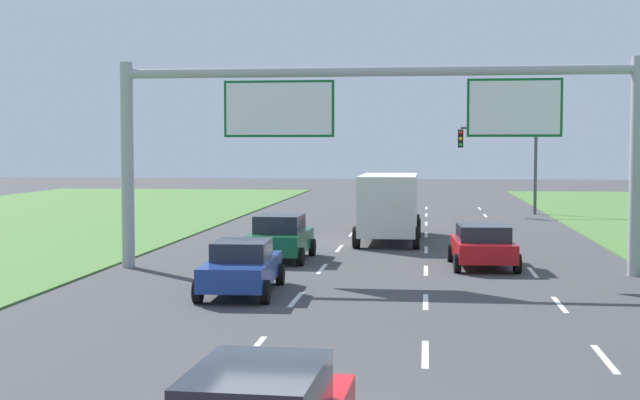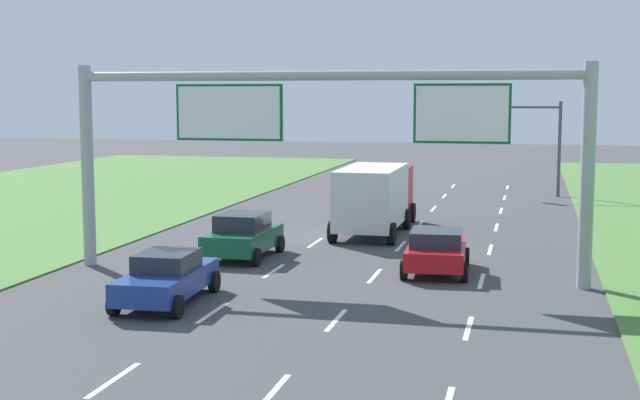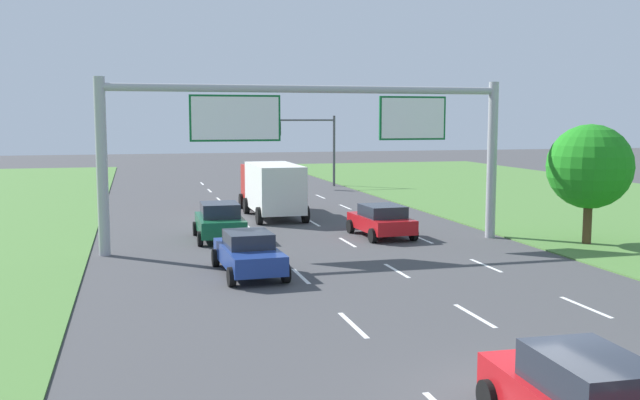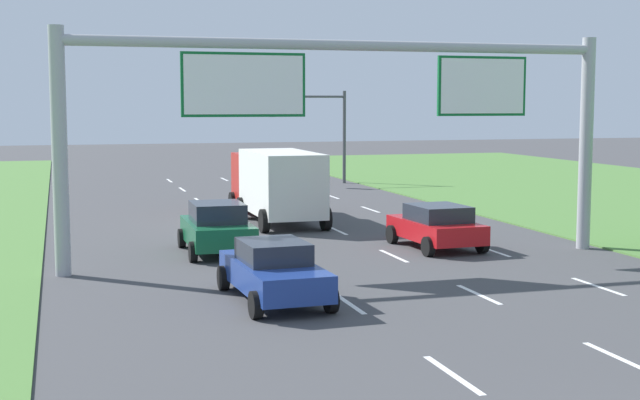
{
  "view_description": "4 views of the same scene",
  "coord_description": "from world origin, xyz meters",
  "px_view_note": "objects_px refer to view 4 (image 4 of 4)",
  "views": [
    {
      "loc": [
        1.75,
        -11.76,
        4.18
      ],
      "look_at": [
        -1.5,
        15.32,
        2.51
      ],
      "focal_mm": 50.0,
      "sensor_mm": 36.0,
      "label": 1
    },
    {
      "loc": [
        6.71,
        -10.7,
        5.99
      ],
      "look_at": [
        0.43,
        15.69,
        2.77
      ],
      "focal_mm": 50.0,
      "sensor_mm": 36.0,
      "label": 2
    },
    {
      "loc": [
        -7.2,
        -11.37,
        5.4
      ],
      "look_at": [
        -0.49,
        14.2,
        2.36
      ],
      "focal_mm": 40.0,
      "sensor_mm": 36.0,
      "label": 3
    },
    {
      "loc": [
        -8.45,
        -8.26,
        4.86
      ],
      "look_at": [
        -0.57,
        18.45,
        1.83
      ],
      "focal_mm": 50.0,
      "sensor_mm": 36.0,
      "label": 4
    }
  ],
  "objects_px": {
    "car_mid_lane": "(274,271)",
    "sign_gantry": "(349,102)",
    "car_lead_silver": "(436,226)",
    "car_near_red": "(217,228)",
    "traffic_light_mast": "(314,120)",
    "box_truck": "(276,182)"
  },
  "relations": [
    {
      "from": "car_mid_lane",
      "to": "sign_gantry",
      "type": "relative_size",
      "value": 0.26
    },
    {
      "from": "car_lead_silver",
      "to": "car_near_red",
      "type": "bearing_deg",
      "value": 168.34
    },
    {
      "from": "sign_gantry",
      "to": "traffic_light_mast",
      "type": "bearing_deg",
      "value": 76.27
    },
    {
      "from": "car_lead_silver",
      "to": "car_mid_lane",
      "type": "bearing_deg",
      "value": -141.72
    },
    {
      "from": "car_near_red",
      "to": "car_mid_lane",
      "type": "bearing_deg",
      "value": -88.2
    },
    {
      "from": "box_truck",
      "to": "sign_gantry",
      "type": "distance_m",
      "value": 10.27
    },
    {
      "from": "car_mid_lane",
      "to": "car_near_red",
      "type": "bearing_deg",
      "value": 88.49
    },
    {
      "from": "sign_gantry",
      "to": "car_lead_silver",
      "type": "bearing_deg",
      "value": 21.58
    },
    {
      "from": "box_truck",
      "to": "sign_gantry",
      "type": "xyz_separation_m",
      "value": [
        -0.06,
        -9.73,
        3.27
      ]
    },
    {
      "from": "box_truck",
      "to": "traffic_light_mast",
      "type": "height_order",
      "value": "traffic_light_mast"
    },
    {
      "from": "sign_gantry",
      "to": "traffic_light_mast",
      "type": "height_order",
      "value": "sign_gantry"
    },
    {
      "from": "box_truck",
      "to": "traffic_light_mast",
      "type": "bearing_deg",
      "value": 68.82
    },
    {
      "from": "car_near_red",
      "to": "traffic_light_mast",
      "type": "bearing_deg",
      "value": 67.64
    },
    {
      "from": "car_lead_silver",
      "to": "car_mid_lane",
      "type": "xyz_separation_m",
      "value": [
        -7.1,
        -6.23,
        -0.01
      ]
    },
    {
      "from": "car_lead_silver",
      "to": "traffic_light_mast",
      "type": "relative_size",
      "value": 0.72
    },
    {
      "from": "car_near_red",
      "to": "car_lead_silver",
      "type": "bearing_deg",
      "value": -7.85
    },
    {
      "from": "car_mid_lane",
      "to": "car_lead_silver",
      "type": "bearing_deg",
      "value": 38.79
    },
    {
      "from": "car_lead_silver",
      "to": "box_truck",
      "type": "relative_size",
      "value": 0.51
    },
    {
      "from": "car_lead_silver",
      "to": "traffic_light_mast",
      "type": "height_order",
      "value": "traffic_light_mast"
    },
    {
      "from": "box_truck",
      "to": "car_lead_silver",
      "type": "bearing_deg",
      "value": -66.88
    },
    {
      "from": "car_near_red",
      "to": "car_lead_silver",
      "type": "height_order",
      "value": "car_near_red"
    },
    {
      "from": "car_near_red",
      "to": "car_mid_lane",
      "type": "xyz_separation_m",
      "value": [
        0.12,
        -7.34,
        -0.08
      ]
    }
  ]
}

